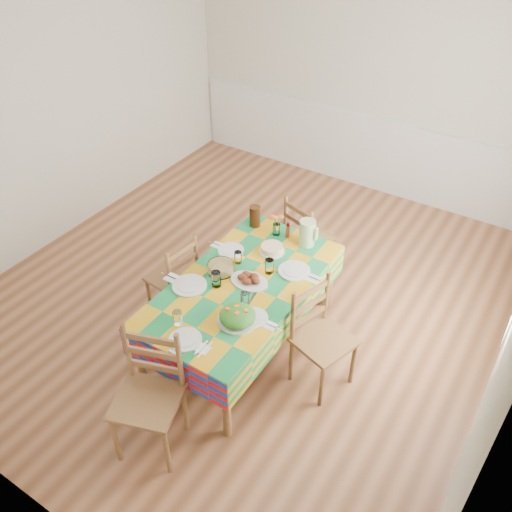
{
  "coord_description": "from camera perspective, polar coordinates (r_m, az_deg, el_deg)",
  "views": [
    {
      "loc": [
        2.19,
        -3.26,
        3.51
      ],
      "look_at": [
        0.33,
        -0.35,
        0.81
      ],
      "focal_mm": 38.0,
      "sensor_mm": 36.0,
      "label": 1
    }
  ],
  "objects": [
    {
      "name": "flower_vase",
      "position": [
        4.78,
        2.15,
        3.15
      ],
      "size": [
        0.13,
        0.11,
        0.21
      ],
      "color": "white",
      "rests_on": "dining_table"
    },
    {
      "name": "tea_pitcher",
      "position": [
        4.88,
        -0.12,
        4.21
      ],
      "size": [
        0.1,
        0.1,
        0.2
      ],
      "primitive_type": "cylinder",
      "color": "black",
      "rests_on": "dining_table"
    },
    {
      "name": "wainscot",
      "position": [
        6.85,
        10.71,
        11.12
      ],
      "size": [
        4.41,
        0.06,
        0.92
      ],
      "color": "silver",
      "rests_on": "room"
    },
    {
      "name": "chair_far",
      "position": [
        5.23,
        5.3,
        1.87
      ],
      "size": [
        0.49,
        0.48,
        0.89
      ],
      "rotation": [
        0.0,
        0.0,
        2.83
      ],
      "color": "brown",
      "rests_on": "room"
    },
    {
      "name": "cake",
      "position": [
        4.6,
        1.69,
        0.76
      ],
      "size": [
        0.22,
        0.22,
        0.06
      ],
      "color": "silver",
      "rests_on": "dining_table"
    },
    {
      "name": "pasta_bowl",
      "position": [
        4.39,
        -3.73,
        -1.24
      ],
      "size": [
        0.22,
        0.22,
        0.08
      ],
      "color": "white",
      "rests_on": "dining_table"
    },
    {
      "name": "dining_table",
      "position": [
        4.35,
        -1.47,
        -3.6
      ],
      "size": [
        0.96,
        1.78,
        0.69
      ],
      "color": "brown",
      "rests_on": "room"
    },
    {
      "name": "serving_utensils",
      "position": [
        4.2,
        -0.48,
        -4.02
      ],
      "size": [
        0.12,
        0.28,
        0.01
      ],
      "color": "black",
      "rests_on": "dining_table"
    },
    {
      "name": "meat_platter",
      "position": [
        4.29,
        -0.74,
        -2.49
      ],
      "size": [
        0.32,
        0.23,
        0.06
      ],
      "color": "silver",
      "rests_on": "dining_table"
    },
    {
      "name": "chair_right",
      "position": [
        4.22,
        6.79,
        -8.56
      ],
      "size": [
        0.5,
        0.51,
        0.93
      ],
      "rotation": [
        0.0,
        0.0,
        1.27
      ],
      "color": "brown",
      "rests_on": "room"
    },
    {
      "name": "hot_sauce",
      "position": [
        4.76,
        3.36,
        2.76
      ],
      "size": [
        0.03,
        0.03,
        0.14
      ],
      "primitive_type": "cylinder",
      "color": "#AE1C0D",
      "rests_on": "dining_table"
    },
    {
      "name": "chair_near",
      "position": [
        3.88,
        -11.15,
        -14.24
      ],
      "size": [
        0.55,
        0.53,
        0.99
      ],
      "rotation": [
        0.0,
        0.0,
        0.32
      ],
      "color": "brown",
      "rests_on": "room"
    },
    {
      "name": "room",
      "position": [
        4.48,
        -1.14,
        9.17
      ],
      "size": [
        4.58,
        5.08,
        2.78
      ],
      "color": "brown",
      "rests_on": "ground"
    },
    {
      "name": "chair_left",
      "position": [
        4.82,
        -8.52,
        -2.3
      ],
      "size": [
        0.4,
        0.42,
        0.86
      ],
      "rotation": [
        0.0,
        0.0,
        -1.68
      ],
      "color": "brown",
      "rests_on": "room"
    },
    {
      "name": "setting_near_head",
      "position": [
        3.91,
        -7.69,
        -7.9
      ],
      "size": [
        0.38,
        0.26,
        0.11
      ],
      "color": "silver",
      "rests_on": "dining_table"
    },
    {
      "name": "setting_right_far",
      "position": [
        4.39,
        3.17,
        -1.41
      ],
      "size": [
        0.5,
        0.29,
        0.13
      ],
      "rotation": [
        0.0,
        0.0,
        -1.57
      ],
      "color": "silver",
      "rests_on": "dining_table"
    },
    {
      "name": "setting_left_near",
      "position": [
        4.28,
        -6.06,
        -2.82
      ],
      "size": [
        0.5,
        0.3,
        0.13
      ],
      "rotation": [
        0.0,
        0.0,
        1.57
      ],
      "color": "silver",
      "rests_on": "dining_table"
    },
    {
      "name": "setting_left_far",
      "position": [
        4.57,
        -2.45,
        0.38
      ],
      "size": [
        0.41,
        0.24,
        0.11
      ],
      "rotation": [
        0.0,
        0.0,
        1.57
      ],
      "color": "silver",
      "rests_on": "dining_table"
    },
    {
      "name": "setting_right_near",
      "position": [
        4.03,
        -0.57,
        -5.79
      ],
      "size": [
        0.42,
        0.24,
        0.11
      ],
      "rotation": [
        0.0,
        0.0,
        -1.57
      ],
      "color": "silver",
      "rests_on": "dining_table"
    },
    {
      "name": "green_pitcher",
      "position": [
        4.66,
        5.41,
        2.45
      ],
      "size": [
        0.14,
        0.14,
        0.24
      ],
      "primitive_type": "cylinder",
      "color": "#A5C68C",
      "rests_on": "dining_table"
    },
    {
      "name": "name_card",
      "position": [
        3.81,
        -8.73,
        -10.0
      ],
      "size": [
        0.07,
        0.02,
        0.02
      ],
      "primitive_type": "cube",
      "color": "silver",
      "rests_on": "dining_table"
    },
    {
      "name": "salad_platter",
      "position": [
        3.96,
        -1.97,
        -6.36
      ],
      "size": [
        0.3,
        0.3,
        0.12
      ],
      "color": "silver",
      "rests_on": "dining_table"
    }
  ]
}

